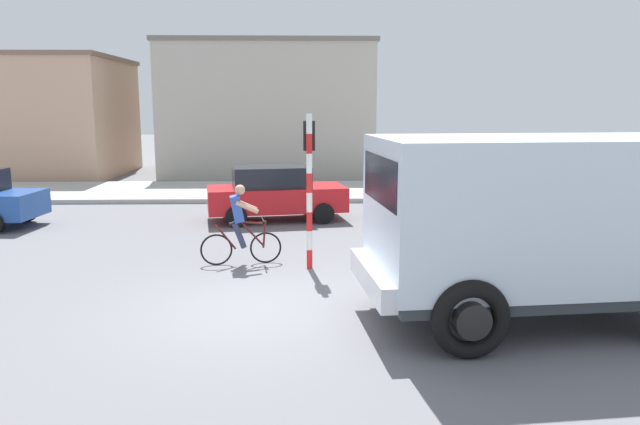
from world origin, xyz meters
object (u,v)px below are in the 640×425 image
at_px(car_far_side, 275,193).
at_px(truck_foreground, 542,217).
at_px(cyclist, 240,225).
at_px(car_red_near, 545,199).
at_px(traffic_light_pole, 309,169).

bearing_deg(car_far_side, truck_foreground, -62.46).
xyz_separation_m(cyclist, car_far_side, (0.52, 5.05, -0.05)).
height_order(car_red_near, car_far_side, same).
xyz_separation_m(truck_foreground, car_red_near, (2.92, 7.20, -0.85)).
distance_m(traffic_light_pole, car_far_side, 5.57).
relative_size(truck_foreground, car_far_side, 1.33).
relative_size(traffic_light_pole, car_red_near, 0.75).
bearing_deg(cyclist, car_red_near, 24.26).
relative_size(truck_foreground, cyclist, 3.27).
height_order(traffic_light_pole, car_red_near, traffic_light_pole).
distance_m(cyclist, traffic_light_pole, 1.92).
relative_size(cyclist, car_red_near, 0.41).
distance_m(truck_foreground, car_red_near, 7.81).
xyz_separation_m(truck_foreground, cyclist, (-5.03, 3.61, -0.80)).
bearing_deg(traffic_light_pole, car_far_side, 100.14).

